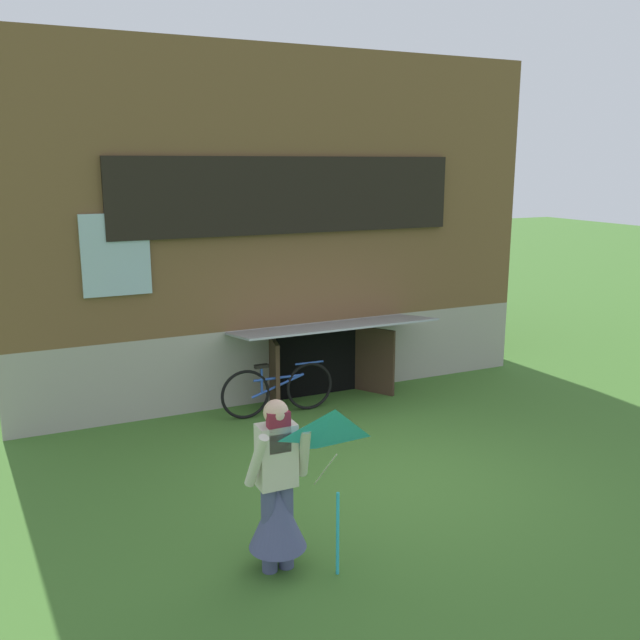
{
  "coord_description": "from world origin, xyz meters",
  "views": [
    {
      "loc": [
        -3.98,
        -6.58,
        3.59
      ],
      "look_at": [
        -0.6,
        0.69,
        1.78
      ],
      "focal_mm": 39.25,
      "sensor_mm": 36.0,
      "label": 1
    }
  ],
  "objects": [
    {
      "name": "ground_plane",
      "position": [
        0.0,
        0.0,
        0.0
      ],
      "size": [
        60.0,
        60.0,
        0.0
      ],
      "primitive_type": "plane",
      "color": "#3D6B28"
    },
    {
      "name": "kite",
      "position": [
        -1.6,
        -1.77,
        1.27
      ],
      "size": [
        0.8,
        0.75,
        1.56
      ],
      "color": "#2DB2CC",
      "rests_on": "ground_plane"
    },
    {
      "name": "log_house",
      "position": [
        -0.0,
        5.33,
        2.61
      ],
      "size": [
        8.27,
        5.78,
        5.22
      ],
      "color": "#9E998E",
      "rests_on": "ground_plane"
    },
    {
      "name": "bicycle_blue",
      "position": [
        -0.46,
        2.43,
        0.38
      ],
      "size": [
        1.71,
        0.1,
        0.78
      ],
      "rotation": [
        0.0,
        0.0,
        -0.03
      ],
      "color": "black",
      "rests_on": "ground_plane"
    },
    {
      "name": "person",
      "position": [
        -1.93,
        -1.29,
        0.68
      ],
      "size": [
        0.61,
        0.52,
        1.61
      ],
      "rotation": [
        0.0,
        0.0,
        -0.22
      ],
      "color": "#474C75",
      "rests_on": "ground_plane"
    }
  ]
}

